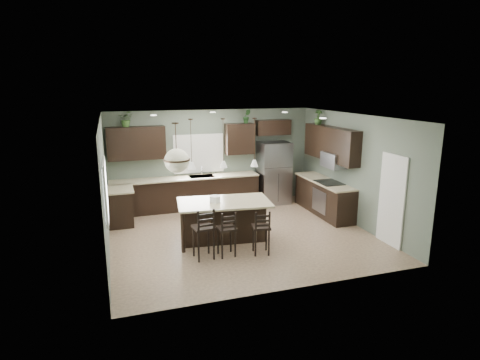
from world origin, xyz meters
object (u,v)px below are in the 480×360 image
object	(u,v)px
bar_stool_right	(261,232)
plant_back_left	(126,119)
bar_stool_center	(226,233)
serving_dish	(215,199)
kitchen_island	(224,221)
bar_stool_left	(203,233)
refrigerator	(274,173)

from	to	relation	value
bar_stool_right	plant_back_left	xyz separation A→B (m)	(-2.43, 3.71, 2.12)
bar_stool_center	plant_back_left	distance (m)	4.50
bar_stool_right	serving_dish	bearing A→B (deg)	136.66
kitchen_island	plant_back_left	xyz separation A→B (m)	(-1.90, 2.73, 2.15)
bar_stool_left	plant_back_left	bearing A→B (deg)	102.81
bar_stool_center	bar_stool_right	size ratio (longest dim) A/B	1.01
serving_dish	bar_stool_center	bearing A→B (deg)	-89.36
refrigerator	bar_stool_right	distance (m)	3.87
bar_stool_center	bar_stool_right	distance (m)	0.73
bar_stool_left	plant_back_left	world-z (taller)	plant_back_left
refrigerator	plant_back_left	size ratio (longest dim) A/B	4.39
serving_dish	bar_stool_left	world-z (taller)	bar_stool_left
serving_dish	bar_stool_center	world-z (taller)	serving_dish
bar_stool_center	plant_back_left	bearing A→B (deg)	113.32
plant_back_left	bar_stool_center	bearing A→B (deg)	-64.43
kitchen_island	plant_back_left	bearing A→B (deg)	131.51
bar_stool_center	serving_dish	bearing A→B (deg)	88.39
serving_dish	plant_back_left	bearing A→B (deg)	122.19
refrigerator	bar_stool_center	size ratio (longest dim) A/B	1.88
bar_stool_right	plant_back_left	distance (m)	4.92
refrigerator	serving_dish	bearing A→B (deg)	-135.15
bar_stool_left	bar_stool_right	xyz separation A→B (m)	(1.20, -0.15, -0.06)
bar_stool_center	bar_stool_right	bearing A→B (deg)	-12.48
plant_back_left	kitchen_island	bearing A→B (deg)	-55.13
refrigerator	plant_back_left	bearing A→B (deg)	176.23
bar_stool_left	bar_stool_center	distance (m)	0.49
refrigerator	bar_stool_center	world-z (taller)	refrigerator
bar_stool_right	kitchen_island	bearing A→B (deg)	129.09
plant_back_left	serving_dish	bearing A→B (deg)	-57.81
kitchen_island	bar_stool_left	world-z (taller)	bar_stool_left
kitchen_island	bar_stool_right	world-z (taller)	bar_stool_right
refrigerator	kitchen_island	size ratio (longest dim) A/B	0.89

